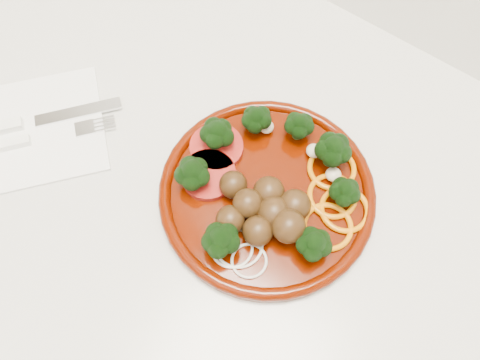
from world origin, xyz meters
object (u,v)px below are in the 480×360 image
Objects in this scene: plate at (268,190)px; napkin at (39,129)px; knife at (18,124)px; fork at (17,143)px.

plate is 1.57× the size of napkin.
plate is at bearing -32.63° from knife.
fork is (-0.27, -0.13, -0.01)m from plate.
fork is (0.02, -0.02, -0.00)m from knife.
napkin is 0.93× the size of knife.
knife reaches higher than napkin.
plate is 1.64× the size of fork.
plate is 0.30m from fork.
plate reaches higher than napkin.
napkin is (-0.27, -0.10, -0.02)m from plate.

